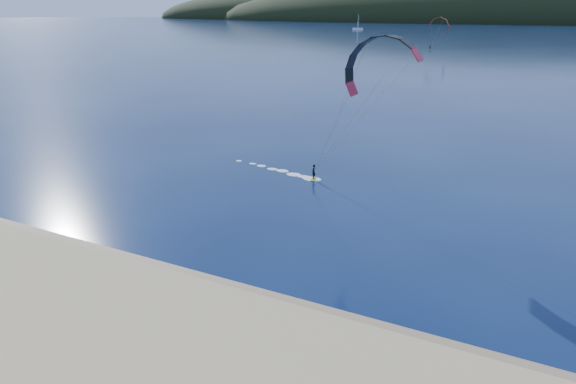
% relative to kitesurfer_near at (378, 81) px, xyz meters
% --- Properties ---
extents(ground, '(1800.00, 1800.00, 0.00)m').
position_rel_kitesurfer_near_xyz_m(ground, '(-3.72, -23.20, -10.71)').
color(ground, '#071438').
rests_on(ground, ground).
extents(wet_sand, '(220.00, 2.50, 0.10)m').
position_rel_kitesurfer_near_xyz_m(wet_sand, '(-3.72, -18.70, -10.66)').
color(wet_sand, '#8C7651').
rests_on(wet_sand, ground).
extents(headland, '(1200.00, 310.00, 140.00)m').
position_rel_kitesurfer_near_xyz_m(headland, '(-3.09, 722.08, -10.71)').
color(headland, black).
rests_on(headland, ground).
extents(kitesurfer_near, '(21.90, 6.48, 14.69)m').
position_rel_kitesurfer_near_xyz_m(kitesurfer_near, '(0.00, 0.00, 0.00)').
color(kitesurfer_near, '#92C216').
rests_on(kitesurfer_near, ground).
extents(kitesurfer_far, '(9.01, 8.41, 12.77)m').
position_rel_kitesurfer_near_xyz_m(kitesurfer_far, '(-28.02, 175.96, -1.66)').
color(kitesurfer_far, '#92C216').
rests_on(kitesurfer_far, ground).
extents(sailboat, '(8.97, 5.57, 12.48)m').
position_rel_kitesurfer_near_xyz_m(sailboat, '(-128.74, 369.82, -9.79)').
color(sailboat, white).
rests_on(sailboat, ground).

